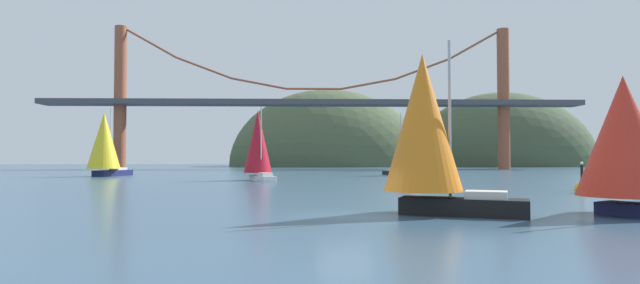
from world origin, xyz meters
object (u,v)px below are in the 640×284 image
sailboat_yellow_sail (105,143)px  sailboat_red_spinnaker (406,146)px  sailboat_scarlet_sail (627,140)px  channel_buoy (582,188)px  sailboat_orange_sail (426,129)px  sailboat_crimson_sail (258,144)px

sailboat_yellow_sail → sailboat_red_spinnaker: (43.79, 2.37, -0.32)m
sailboat_scarlet_sail → channel_buoy: size_ratio=2.80×
sailboat_orange_sail → channel_buoy: size_ratio=3.16×
sailboat_crimson_sail → sailboat_orange_sail: bearing=-72.3°
sailboat_red_spinnaker → sailboat_scarlet_sail: bearing=-89.8°
sailboat_crimson_sail → sailboat_scarlet_sail: bearing=-60.6°
sailboat_yellow_sail → sailboat_crimson_sail: size_ratio=1.16×
sailboat_scarlet_sail → sailboat_yellow_sail: size_ratio=0.74×
sailboat_red_spinnaker → sailboat_orange_sail: size_ratio=1.14×
sailboat_red_spinnaker → sailboat_orange_sail: (-9.16, -51.30, -0.36)m
sailboat_crimson_sail → channel_buoy: 34.94m
sailboat_scarlet_sail → sailboat_orange_sail: sailboat_orange_sail is taller
sailboat_scarlet_sail → sailboat_crimson_sail: (-20.81, 36.90, 0.79)m
sailboat_yellow_sail → sailboat_orange_sail: sailboat_yellow_sail is taller
sailboat_red_spinnaker → sailboat_crimson_sail: bearing=-143.6°
sailboat_crimson_sail → sailboat_orange_sail: size_ratio=1.04×
sailboat_scarlet_sail → sailboat_orange_sail: 9.35m
sailboat_crimson_sail → channel_buoy: bearing=-39.2°
sailboat_red_spinnaker → channel_buoy: bearing=-80.5°
sailboat_red_spinnaker → sailboat_orange_sail: 52.11m
sailboat_yellow_sail → sailboat_scarlet_sail: bearing=-48.6°
sailboat_red_spinnaker → sailboat_crimson_sail: size_ratio=1.10×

